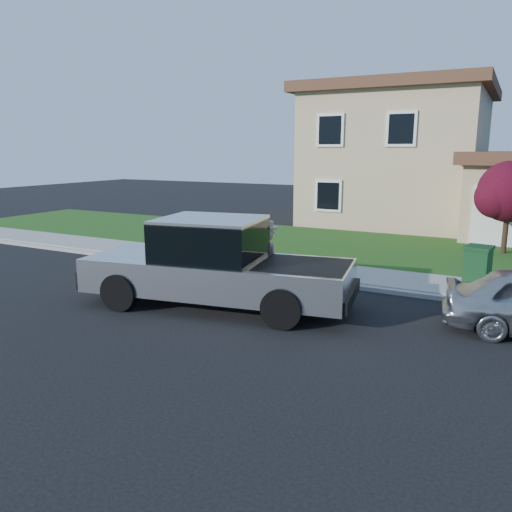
{
  "coord_description": "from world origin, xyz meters",
  "views": [
    {
      "loc": [
        5.73,
        -9.99,
        3.72
      ],
      "look_at": [
        0.24,
        0.48,
        1.2
      ],
      "focal_mm": 35.0,
      "sensor_mm": 36.0,
      "label": 1
    }
  ],
  "objects_px": {
    "pickup_truck": "(216,266)",
    "woman": "(269,260)",
    "trash_bin": "(478,265)",
    "ornamental_tree": "(510,195)"
  },
  "relations": [
    {
      "from": "pickup_truck",
      "to": "woman",
      "type": "xyz_separation_m",
      "value": [
        0.71,
        1.42,
        -0.08
      ]
    },
    {
      "from": "woman",
      "to": "trash_bin",
      "type": "relative_size",
      "value": 1.83
    },
    {
      "from": "woman",
      "to": "ornamental_tree",
      "type": "height_order",
      "value": "ornamental_tree"
    },
    {
      "from": "pickup_truck",
      "to": "woman",
      "type": "height_order",
      "value": "pickup_truck"
    },
    {
      "from": "pickup_truck",
      "to": "ornamental_tree",
      "type": "distance_m",
      "value": 11.52
    },
    {
      "from": "woman",
      "to": "ornamental_tree",
      "type": "distance_m",
      "value": 9.96
    },
    {
      "from": "pickup_truck",
      "to": "woman",
      "type": "bearing_deg",
      "value": 54.12
    },
    {
      "from": "pickup_truck",
      "to": "trash_bin",
      "type": "bearing_deg",
      "value": 29.39
    },
    {
      "from": "woman",
      "to": "trash_bin",
      "type": "bearing_deg",
      "value": -125.02
    },
    {
      "from": "ornamental_tree",
      "to": "pickup_truck",
      "type": "bearing_deg",
      "value": -121.66
    }
  ]
}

